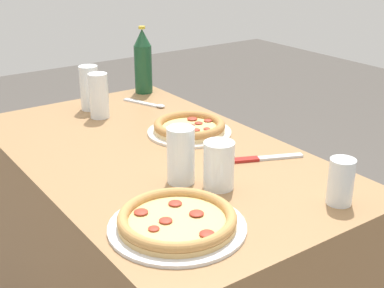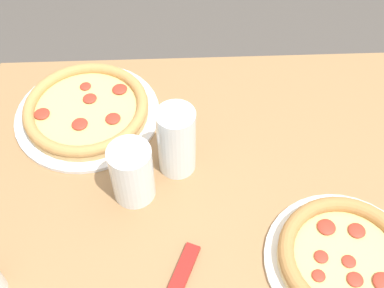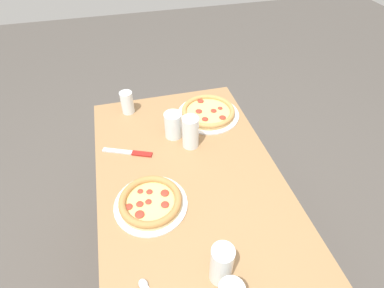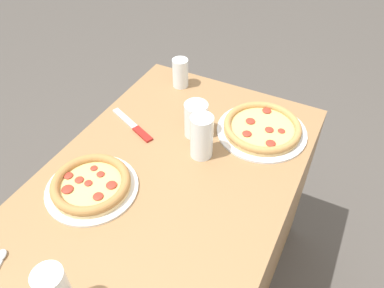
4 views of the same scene
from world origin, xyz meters
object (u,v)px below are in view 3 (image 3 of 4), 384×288
glass_mango_juice (127,104)px  knife (130,153)px  pizza_margherita (208,112)px  glass_water (221,266)px  glass_lemonade (191,133)px  glass_iced_tea (173,126)px  pizza_veggie (151,202)px

glass_mango_juice → knife: size_ratio=0.54×
pizza_margherita → glass_mango_juice: size_ratio=2.68×
glass_mango_juice → glass_water: (-0.90, -0.19, 0.02)m
knife → glass_water: bearing=-160.6°
glass_lemonade → glass_water: (-0.58, 0.06, -0.00)m
pizza_margherita → glass_lemonade: bearing=143.8°
glass_water → glass_iced_tea: size_ratio=1.26×
glass_iced_tea → knife: 0.23m
pizza_margherita → glass_water: bearing=165.9°
glass_water → glass_lemonade: bearing=-5.5°
glass_mango_juice → glass_iced_tea: glass_iced_tea is taller
pizza_margherita → pizza_veggie: 0.59m
glass_lemonade → knife: (0.01, 0.27, -0.07)m
glass_water → glass_iced_tea: glass_water is taller
pizza_veggie → glass_iced_tea: 0.39m
glass_water → glass_iced_tea: bearing=0.3°
glass_mango_juice → knife: bearing=175.1°
glass_water → knife: bearing=19.4°
pizza_margherita → glass_mango_juice: glass_mango_juice is taller
glass_lemonade → knife: 0.28m
pizza_margherita → glass_lemonade: 0.24m
glass_mango_juice → knife: (-0.30, 0.03, -0.05)m
glass_mango_juice → glass_iced_tea: 0.30m
pizza_veggie → glass_mango_juice: (0.59, 0.02, 0.03)m
glass_mango_juice → pizza_veggie: bearing=-177.8°
pizza_veggie → knife: (0.29, 0.05, -0.02)m
glass_mango_juice → knife: glass_mango_juice is taller
pizza_margherita → knife: bearing=113.2°
pizza_margherita → glass_mango_juice: bearing=71.7°
pizza_margherita → glass_iced_tea: size_ratio=2.49×
glass_iced_tea → knife: size_ratio=0.58×
pizza_veggie → glass_mango_juice: 0.59m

